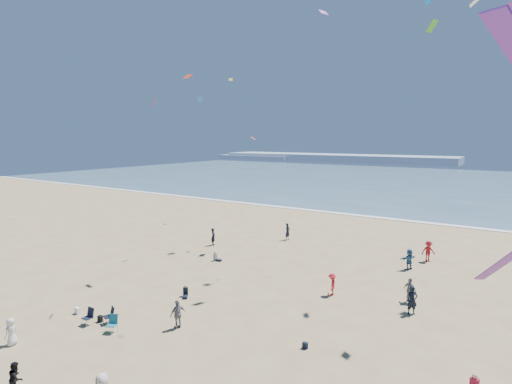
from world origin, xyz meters
The scene contains 11 objects.
ocean centered at (0.00, 95.00, 0.03)m, with size 220.00×100.00×0.06m, color #476B84.
surf_line centered at (0.00, 45.00, 0.04)m, with size 220.00×1.20×0.08m, color white.
headland_far centered at (-60.00, 170.00, 1.60)m, with size 110.00×20.00×3.20m, color #7A8EA8.
headland_near centered at (-100.00, 165.00, 1.00)m, with size 40.00×14.00×2.00m, color #7A8EA8.
standing_flyers centered at (5.08, 11.98, 0.87)m, with size 31.03×34.30×1.88m.
seated_group centered at (2.32, 4.81, 0.42)m, with size 22.31×25.86×0.84m.
chair_cluster centered at (-6.00, 3.67, 0.50)m, with size 2.71×1.50×1.00m.
white_tote centered at (-8.89, 3.91, 0.20)m, with size 0.35×0.20×0.40m, color white.
black_backpack centered at (-6.69, 4.01, 0.19)m, with size 0.30×0.22×0.38m, color black.
navy_bag centered at (5.09, 8.03, 0.17)m, with size 0.28×0.18×0.34m, color black.
kites_aloft centered at (8.47, 13.05, 15.12)m, with size 40.62×39.83×29.84m.
Camera 1 is at (13.78, -9.98, 11.08)m, focal length 28.00 mm.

